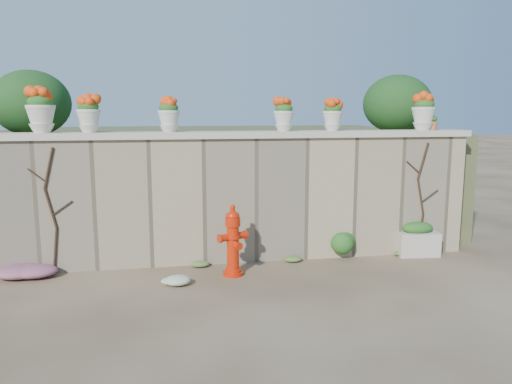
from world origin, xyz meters
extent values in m
plane|color=#483724|center=(0.00, 0.00, 0.00)|extent=(80.00, 80.00, 0.00)
cube|color=tan|center=(0.00, 1.80, 1.00)|extent=(8.00, 0.40, 2.00)
cube|color=beige|center=(0.00, 1.80, 2.05)|extent=(8.10, 0.52, 0.10)
cube|color=#384C23|center=(0.00, 5.00, 1.00)|extent=(9.00, 6.00, 2.00)
ellipsoid|color=#143814|center=(-3.20, 3.00, 2.55)|extent=(1.30, 1.30, 1.10)
ellipsoid|color=#143814|center=(3.40, 3.00, 2.55)|extent=(1.30, 1.30, 1.10)
cylinder|color=black|center=(-2.66, 1.58, 0.35)|extent=(0.12, 0.04, 0.70)
cylinder|color=black|center=(-2.69, 1.58, 1.00)|extent=(0.17, 0.04, 0.61)
cylinder|color=black|center=(-2.67, 1.58, 1.60)|extent=(0.18, 0.04, 0.61)
cylinder|color=black|center=(-2.52, 1.58, 1.00)|extent=(0.30, 0.02, 0.22)
cylinder|color=black|center=(-2.85, 1.58, 1.50)|extent=(0.25, 0.02, 0.21)
cylinder|color=black|center=(3.24, 1.58, 0.35)|extent=(0.12, 0.04, 0.70)
cylinder|color=black|center=(3.22, 1.58, 1.00)|extent=(0.17, 0.04, 0.61)
cylinder|color=black|center=(3.23, 1.58, 1.60)|extent=(0.18, 0.04, 0.61)
cylinder|color=black|center=(3.38, 1.58, 1.00)|extent=(0.30, 0.02, 0.22)
cylinder|color=black|center=(3.05, 1.58, 1.50)|extent=(0.25, 0.02, 0.21)
cylinder|color=red|center=(-0.04, 1.03, 0.03)|extent=(0.30, 0.30, 0.05)
cylinder|color=red|center=(-0.04, 1.03, 0.43)|extent=(0.18, 0.18, 0.66)
cylinder|color=red|center=(-0.04, 1.03, 0.59)|extent=(0.23, 0.23, 0.04)
cylinder|color=red|center=(-0.04, 1.03, 0.82)|extent=(0.23, 0.23, 0.13)
ellipsoid|color=red|center=(-0.04, 1.03, 0.92)|extent=(0.20, 0.20, 0.15)
cylinder|color=red|center=(-0.04, 1.03, 1.01)|extent=(0.08, 0.08, 0.11)
cylinder|color=red|center=(-0.18, 0.98, 0.59)|extent=(0.18, 0.16, 0.11)
cylinder|color=red|center=(0.09, 1.09, 0.59)|extent=(0.18, 0.16, 0.11)
cylinder|color=red|center=(0.00, 0.93, 0.48)|extent=(0.13, 0.14, 0.10)
cube|color=beige|center=(3.17, 1.54, 0.20)|extent=(0.72, 0.47, 0.40)
ellipsoid|color=#1E5119|center=(3.17, 1.54, 0.47)|extent=(0.56, 0.37, 0.21)
ellipsoid|color=#1E5119|center=(1.86, 1.55, 0.31)|extent=(0.64, 0.58, 0.61)
ellipsoid|color=#C42792|center=(-3.12, 1.49, 0.12)|extent=(0.87, 0.58, 0.23)
ellipsoid|color=white|center=(-0.94, 0.71, 0.08)|extent=(0.47, 0.37, 0.17)
ellipsoid|color=#1E5119|center=(-2.78, 1.80, 2.55)|extent=(0.36, 0.36, 0.22)
ellipsoid|color=#DD410D|center=(-2.78, 1.80, 2.64)|extent=(0.32, 0.32, 0.23)
ellipsoid|color=#1E5119|center=(-2.11, 1.80, 2.48)|extent=(0.31, 0.31, 0.18)
ellipsoid|color=#DD410D|center=(-2.11, 1.80, 2.56)|extent=(0.27, 0.27, 0.19)
ellipsoid|color=#1E5119|center=(-0.92, 1.80, 2.47)|extent=(0.29, 0.29, 0.18)
ellipsoid|color=#DD410D|center=(-0.92, 1.80, 2.54)|extent=(0.26, 0.26, 0.18)
ellipsoid|color=#1E5119|center=(0.89, 1.80, 2.46)|extent=(0.29, 0.29, 0.17)
ellipsoid|color=#DD410D|center=(0.89, 1.80, 2.53)|extent=(0.25, 0.25, 0.18)
ellipsoid|color=#1E5119|center=(1.71, 1.80, 2.45)|extent=(0.28, 0.28, 0.17)
ellipsoid|color=#DD410D|center=(1.71, 1.80, 2.53)|extent=(0.25, 0.25, 0.18)
ellipsoid|color=#1E5119|center=(3.30, 1.80, 2.53)|extent=(0.34, 0.34, 0.21)
ellipsoid|color=#DD410D|center=(3.30, 1.80, 2.61)|extent=(0.30, 0.30, 0.21)
ellipsoid|color=#1E5119|center=(3.47, 1.80, 2.28)|extent=(0.16, 0.16, 0.11)
camera|label=1|loc=(-0.96, -6.06, 2.43)|focal=35.00mm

